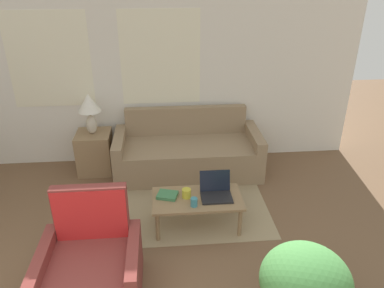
{
  "coord_description": "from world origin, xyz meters",
  "views": [
    {
      "loc": [
        0.64,
        -0.99,
        2.74
      ],
      "look_at": [
        1.0,
        3.09,
        0.75
      ],
      "focal_mm": 35.0,
      "sensor_mm": 36.0,
      "label": 1
    }
  ],
  "objects": [
    {
      "name": "side_table",
      "position": [
        -0.32,
        3.87,
        0.29
      ],
      "size": [
        0.47,
        0.47,
        0.59
      ],
      "color": "#937551",
      "rests_on": "ground_plane"
    },
    {
      "name": "couch",
      "position": [
        1.0,
        3.77,
        0.28
      ],
      "size": [
        2.03,
        0.86,
        0.86
      ],
      "color": "#937A5B",
      "rests_on": "ground_plane"
    },
    {
      "name": "coffee_table",
      "position": [
        1.01,
        2.47,
        0.34
      ],
      "size": [
        1.0,
        0.53,
        0.38
      ],
      "color": "#8E704C",
      "rests_on": "ground_plane"
    },
    {
      "name": "cup_navy",
      "position": [
        0.89,
        2.5,
        0.43
      ],
      "size": [
        0.1,
        0.1,
        0.1
      ],
      "color": "gold",
      "rests_on": "coffee_table"
    },
    {
      "name": "table_lamp",
      "position": [
        -0.32,
        3.87,
        0.98
      ],
      "size": [
        0.31,
        0.31,
        0.58
      ],
      "color": "beige",
      "rests_on": "side_table"
    },
    {
      "name": "potted_plant",
      "position": [
        1.72,
        1.09,
        0.48
      ],
      "size": [
        0.72,
        0.72,
        0.77
      ],
      "color": "#4C4C4C",
      "rests_on": "ground_plane"
    },
    {
      "name": "rug",
      "position": [
        1.01,
        3.09,
        0.0
      ],
      "size": [
        1.8,
        1.9,
        0.01
      ],
      "color": "#9E8966",
      "rests_on": "ground_plane"
    },
    {
      "name": "armchair",
      "position": [
        -0.04,
        1.63,
        0.27
      ],
      "size": [
        0.88,
        0.79,
        0.94
      ],
      "color": "brown",
      "rests_on": "ground_plane"
    },
    {
      "name": "wall_back",
      "position": [
        -0.0,
        4.21,
        1.31
      ],
      "size": [
        6.98,
        0.06,
        2.6
      ],
      "color": "white",
      "rests_on": "ground_plane"
    },
    {
      "name": "book_red",
      "position": [
        0.67,
        2.53,
        0.4
      ],
      "size": [
        0.26,
        0.23,
        0.04
      ],
      "color": "#3D7A4C",
      "rests_on": "coffee_table"
    },
    {
      "name": "laptop",
      "position": [
        1.22,
        2.5,
        0.44
      ],
      "size": [
        0.34,
        0.31,
        0.26
      ],
      "color": "black",
      "rests_on": "coffee_table"
    },
    {
      "name": "cup_yellow",
      "position": [
        0.96,
        2.32,
        0.43
      ],
      "size": [
        0.08,
        0.08,
        0.1
      ],
      "color": "teal",
      "rests_on": "coffee_table"
    }
  ]
}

